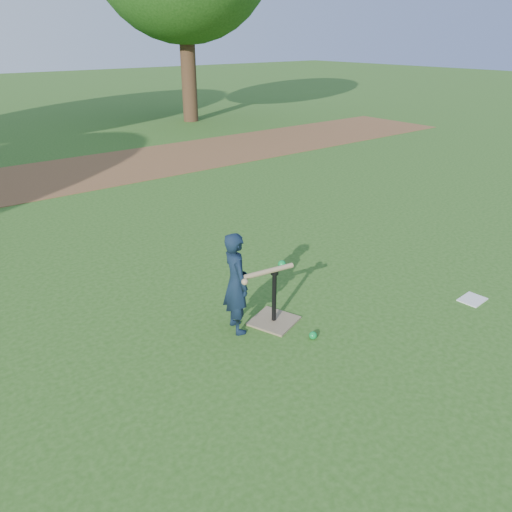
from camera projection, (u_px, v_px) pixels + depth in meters
ground at (268, 339)px, 4.92m from camera, size 80.00×80.00×0.00m
dirt_strip at (36, 179)px, 10.29m from camera, size 24.00×3.00×0.01m
child at (236, 283)px, 4.89m from camera, size 0.34×0.43×1.05m
wiffle_ball_ground at (313, 335)px, 4.91m from camera, size 0.08×0.08×0.08m
clipboard at (472, 299)px, 5.65m from camera, size 0.31×0.25×0.01m
batting_tee at (274, 313)px, 5.18m from camera, size 0.55×0.55×0.61m
swing_action at (268, 271)px, 4.89m from camera, size 0.63×0.14×0.09m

